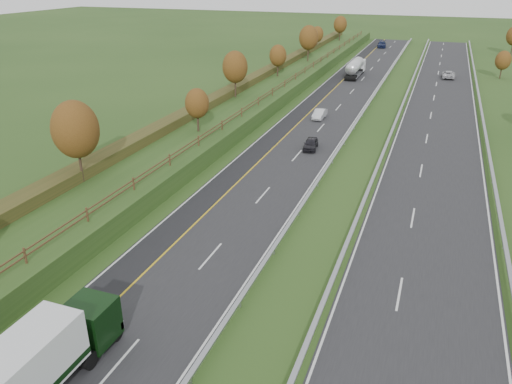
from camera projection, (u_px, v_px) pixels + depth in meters
ground at (365, 142)px, 63.30m from camera, size 400.00×400.00×0.00m
near_carriageway at (314, 125)px, 70.10m from camera, size 10.50×200.00×0.04m
far_carriageway at (437, 138)px, 64.90m from camera, size 10.50×200.00×0.04m
hard_shoulder at (288, 122)px, 71.28m from camera, size 3.00×200.00×0.04m
lane_markings at (359, 130)px, 67.96m from camera, size 26.75×200.00×0.01m
embankment_left at (229, 110)px, 73.80m from camera, size 12.00×200.00×2.00m
hedge_left at (216, 99)px, 73.79m from camera, size 2.20×180.00×1.10m
fence_left at (256, 102)px, 71.32m from camera, size 0.12×189.06×1.20m
median_barrier_near at (355, 125)px, 68.06m from camera, size 0.32×200.00×0.71m
median_barrier_far at (393, 129)px, 66.45m from camera, size 0.32×200.00×0.71m
outer_barrier_far at (486, 138)px, 62.82m from camera, size 0.32×200.00×0.71m
trees_left at (220, 78)px, 68.61m from camera, size 6.64×164.30×7.66m
road_tanker at (356, 67)px, 101.40m from camera, size 2.40×11.22×3.46m
car_dark_near at (311, 144)px, 60.45m from camera, size 1.99×4.02×1.32m
car_silver_mid at (320, 114)px, 72.93m from camera, size 1.46×4.08×1.34m
car_small_far at (382, 44)px, 139.89m from camera, size 2.78×5.80×1.63m
car_oncoming at (448, 74)px, 100.12m from camera, size 2.56×5.31×1.46m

